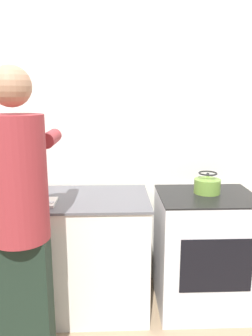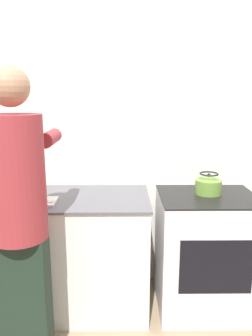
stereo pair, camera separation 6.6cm
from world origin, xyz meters
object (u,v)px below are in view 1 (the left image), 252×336
at_px(oven, 204,251).
at_px(person, 21,214).
at_px(cutting_board, 36,203).
at_px(kettle, 207,184).
at_px(bowl_prep, 27,189).
at_px(knife, 36,201).

height_order(oven, person, person).
height_order(cutting_board, kettle, kettle).
bearing_deg(person, kettle, 25.87).
distance_m(kettle, bowl_prep, 1.42).
bearing_deg(oven, bowl_prep, 173.35).
xyz_separation_m(oven, kettle, (0.01, 0.05, 0.54)).
bearing_deg(oven, knife, -174.52).
distance_m(person, kettle, 1.41).
xyz_separation_m(knife, kettle, (1.29, 0.18, 0.06)).
relative_size(cutting_board, kettle, 1.41).
bearing_deg(kettle, person, -154.13).
xyz_separation_m(person, kettle, (1.27, 0.61, -0.00)).
bearing_deg(person, oven, 24.04).
bearing_deg(oven, kettle, 81.29).
relative_size(person, bowl_prep, 9.52).
bearing_deg(knife, oven, 16.99).
distance_m(person, knife, 0.44).
distance_m(knife, bowl_prep, 0.32).
bearing_deg(knife, person, -76.01).
height_order(oven, cutting_board, cutting_board).
xyz_separation_m(person, knife, (-0.02, 0.44, -0.07)).
relative_size(person, knife, 7.33).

